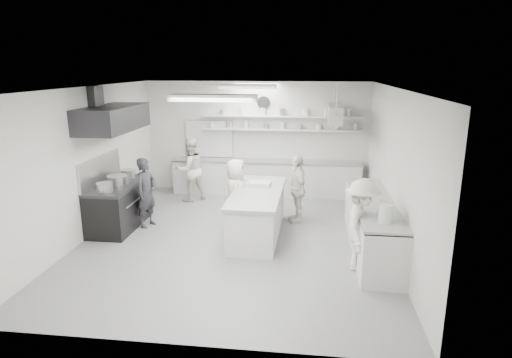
# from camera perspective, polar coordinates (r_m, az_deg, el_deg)

# --- Properties ---
(floor) EXTENTS (6.00, 7.00, 0.02)m
(floor) POSITION_cam_1_polar(r_m,az_deg,el_deg) (8.89, -2.68, -7.87)
(floor) COLOR gray
(floor) RESTS_ON ground
(ceiling) EXTENTS (6.00, 7.00, 0.02)m
(ceiling) POSITION_cam_1_polar(r_m,az_deg,el_deg) (8.22, -2.93, 11.96)
(ceiling) COLOR white
(ceiling) RESTS_ON wall_back
(wall_back) EXTENTS (6.00, 0.04, 3.00)m
(wall_back) POSITION_cam_1_polar(r_m,az_deg,el_deg) (11.83, 0.05, 5.44)
(wall_back) COLOR beige
(wall_back) RESTS_ON floor
(wall_front) EXTENTS (6.00, 0.04, 3.00)m
(wall_front) POSITION_cam_1_polar(r_m,az_deg,el_deg) (5.16, -9.37, -7.08)
(wall_front) COLOR beige
(wall_front) RESTS_ON floor
(wall_left) EXTENTS (0.04, 7.00, 3.00)m
(wall_left) POSITION_cam_1_polar(r_m,az_deg,el_deg) (9.41, -21.14, 2.04)
(wall_left) COLOR beige
(wall_left) RESTS_ON floor
(wall_right) EXTENTS (0.04, 7.00, 3.00)m
(wall_right) POSITION_cam_1_polar(r_m,az_deg,el_deg) (8.47, 17.65, 1.02)
(wall_right) COLOR beige
(wall_right) RESTS_ON floor
(stove) EXTENTS (0.80, 1.80, 0.90)m
(stove) POSITION_cam_1_polar(r_m,az_deg,el_deg) (9.84, -17.45, -3.46)
(stove) COLOR black
(stove) RESTS_ON floor
(exhaust_hood) EXTENTS (0.85, 2.00, 0.50)m
(exhaust_hood) POSITION_cam_1_polar(r_m,az_deg,el_deg) (9.45, -18.33, 7.57)
(exhaust_hood) COLOR #2A2A2D
(exhaust_hood) RESTS_ON wall_left
(back_counter) EXTENTS (5.00, 0.60, 0.92)m
(back_counter) POSITION_cam_1_polar(r_m,az_deg,el_deg) (11.72, 1.33, 0.15)
(back_counter) COLOR silver
(back_counter) RESTS_ON floor
(shelf_lower) EXTENTS (4.20, 0.26, 0.04)m
(shelf_lower) POSITION_cam_1_polar(r_m,az_deg,el_deg) (11.60, 3.43, 6.48)
(shelf_lower) COLOR silver
(shelf_lower) RESTS_ON wall_back
(shelf_upper) EXTENTS (4.20, 0.26, 0.04)m
(shelf_upper) POSITION_cam_1_polar(r_m,az_deg,el_deg) (11.56, 3.45, 8.20)
(shelf_upper) COLOR silver
(shelf_upper) RESTS_ON wall_back
(pass_through_window) EXTENTS (1.30, 0.04, 1.00)m
(pass_through_window) POSITION_cam_1_polar(r_m,az_deg,el_deg) (12.04, -6.14, 5.28)
(pass_through_window) COLOR black
(pass_through_window) RESTS_ON wall_back
(wall_clock) EXTENTS (0.32, 0.05, 0.32)m
(wall_clock) POSITION_cam_1_polar(r_m,az_deg,el_deg) (11.66, 1.02, 10.01)
(wall_clock) COLOR #E9E9CD
(wall_clock) RESTS_ON wall_back
(right_counter) EXTENTS (0.74, 3.30, 0.94)m
(right_counter) POSITION_cam_1_polar(r_m,az_deg,el_deg) (8.51, 15.02, -5.97)
(right_counter) COLOR silver
(right_counter) RESTS_ON floor
(pot_rack) EXTENTS (0.30, 1.60, 0.40)m
(pot_rack) POSITION_cam_1_polar(r_m,az_deg,el_deg) (10.57, 10.26, 8.48)
(pot_rack) COLOR #B0B0B0
(pot_rack) RESTS_ON ceiling
(light_fixture_front) EXTENTS (1.30, 0.25, 0.10)m
(light_fixture_front) POSITION_cam_1_polar(r_m,az_deg,el_deg) (6.46, -5.68, 10.55)
(light_fixture_front) COLOR silver
(light_fixture_front) RESTS_ON ceiling
(light_fixture_rear) EXTENTS (1.30, 0.25, 0.10)m
(light_fixture_rear) POSITION_cam_1_polar(r_m,az_deg,el_deg) (10.00, -1.14, 12.05)
(light_fixture_rear) COLOR silver
(light_fixture_rear) RESTS_ON ceiling
(prep_island) EXTENTS (0.94, 2.42, 0.89)m
(prep_island) POSITION_cam_1_polar(r_m,az_deg,el_deg) (8.94, 0.18, -4.62)
(prep_island) COLOR silver
(prep_island) RESTS_ON floor
(stove_pot) EXTENTS (0.42, 0.42, 0.23)m
(stove_pot) POSITION_cam_1_polar(r_m,az_deg,el_deg) (9.68, -17.71, -0.23)
(stove_pot) COLOR #B0B0B0
(stove_pot) RESTS_ON stove
(cook_stove) EXTENTS (0.51, 0.63, 1.51)m
(cook_stove) POSITION_cam_1_polar(r_m,az_deg,el_deg) (9.61, -14.19, -1.74)
(cook_stove) COLOR #2B2B31
(cook_stove) RESTS_ON floor
(cook_back) EXTENTS (1.01, 0.99, 1.63)m
(cook_back) POSITION_cam_1_polar(r_m,az_deg,el_deg) (11.24, -8.65, 1.23)
(cook_back) COLOR silver
(cook_back) RESTS_ON floor
(cook_island_left) EXTENTS (0.56, 0.79, 1.51)m
(cook_island_left) POSITION_cam_1_polar(r_m,az_deg,el_deg) (9.23, -2.64, -1.98)
(cook_island_left) COLOR silver
(cook_island_left) RESTS_ON floor
(cook_island_right) EXTENTS (0.62, 0.96, 1.52)m
(cook_island_right) POSITION_cam_1_polar(r_m,az_deg,el_deg) (9.64, 5.42, -1.28)
(cook_island_right) COLOR silver
(cook_island_right) RESTS_ON floor
(cook_right) EXTENTS (0.81, 1.13, 1.59)m
(cook_right) POSITION_cam_1_polar(r_m,az_deg,el_deg) (7.55, 13.63, -5.92)
(cook_right) COLOR silver
(cook_right) RESTS_ON floor
(bowl_island_a) EXTENTS (0.26, 0.26, 0.06)m
(bowl_island_a) POSITION_cam_1_polar(r_m,az_deg,el_deg) (9.44, 1.53, -0.59)
(bowl_island_a) COLOR #B0B0B0
(bowl_island_a) RESTS_ON prep_island
(bowl_island_b) EXTENTS (0.23, 0.23, 0.06)m
(bowl_island_b) POSITION_cam_1_polar(r_m,az_deg,el_deg) (9.22, -0.13, -0.95)
(bowl_island_b) COLOR silver
(bowl_island_b) RESTS_ON prep_island
(bowl_right) EXTENTS (0.29, 0.29, 0.06)m
(bowl_right) POSITION_cam_1_polar(r_m,az_deg,el_deg) (7.63, 16.33, -4.51)
(bowl_right) COLOR silver
(bowl_right) RESTS_ON right_counter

